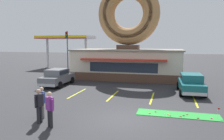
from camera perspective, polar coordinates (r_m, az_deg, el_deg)
The scene contains 26 objects.
ground_plane at distance 11.95m, azimuth 3.65°, elevation -12.71°, with size 160.00×160.00×0.00m, color #2D2D30.
donut_shop_building at distance 25.44m, azimuth 4.23°, elevation 6.27°, with size 12.30×6.75×10.96m.
putting_mat at distance 13.14m, azimuth 16.78°, elevation -11.10°, with size 4.58×1.19×0.03m, color green.
mini_donut_near_left at distance 12.74m, azimuth 14.94°, elevation -11.45°, with size 0.13×0.13×0.04m, color #D17F47.
mini_donut_near_right at distance 13.28m, azimuth 19.05°, elevation -10.85°, with size 0.13×0.13×0.04m, color #D17F47.
mini_donut_mid_left at distance 12.99m, azimuth 18.19°, elevation -11.20°, with size 0.13×0.13×0.04m, color brown.
mini_donut_mid_centre at distance 12.81m, azimuth 21.55°, elevation -11.61°, with size 0.13×0.13×0.04m, color brown.
mini_donut_mid_right at distance 13.25m, azimuth 11.31°, elevation -10.64°, with size 0.13×0.13×0.04m, color #A5724C.
mini_donut_far_left at distance 12.79m, azimuth 17.47°, elevation -11.47°, with size 0.13×0.13×0.04m, color #A5724C.
mini_donut_far_centre at distance 12.94m, azimuth 14.47°, elevation -11.15°, with size 0.13×0.13×0.04m, color #E5C666.
mini_donut_far_right at distance 12.92m, azimuth 9.79°, elevation -11.05°, with size 0.13×0.13×0.04m, color #D17F47.
mini_donut_extra at distance 13.05m, azimuth 24.60°, elevation -11.41°, with size 0.13×0.13×0.04m, color #D8667F.
golf_ball at distance 12.88m, azimuth 13.58°, elevation -11.19°, with size 0.04×0.04×0.04m, color white.
putting_flag_pin at distance 13.24m, azimuth 25.99°, elevation -9.46°, with size 0.13×0.01×0.55m.
car_teal at distance 18.81m, azimuth 19.93°, elevation -3.12°, with size 2.10×4.62×1.60m.
car_grey at distance 21.63m, azimuth -14.07°, elevation -1.65°, with size 2.10×4.62×1.60m.
pedestrian_blue_sweater_man at distance 12.47m, azimuth -17.84°, elevation -7.66°, with size 0.48×0.43×1.70m.
pedestrian_hooded_kid at distance 11.72m, azimuth -18.51°, elevation -8.45°, with size 0.29×0.59×1.75m.
pedestrian_leather_jacket_man at distance 10.99m, azimuth -15.94°, elevation -9.41°, with size 0.53×0.40×1.74m.
trash_bin at distance 25.16m, azimuth -11.03°, elevation -1.25°, with size 0.57×0.57×0.97m.
traffic_light_pole at distance 32.57m, azimuth -11.64°, elevation 6.23°, with size 0.28×0.47×5.80m.
gas_station_canopy at distance 37.19m, azimuth -11.95°, elevation 8.06°, with size 9.00×4.46×5.30m.
parking_stripe_far_left at distance 18.04m, azimuth -9.06°, elevation -6.02°, with size 0.12×3.60×0.01m, color yellow.
parking_stripe_left at distance 17.06m, azimuth 0.25°, elevation -6.68°, with size 0.12×3.60×0.01m, color yellow.
parking_stripe_mid_left at distance 16.58m, azimuth 10.41°, elevation -7.20°, with size 0.12×3.60×0.01m, color yellow.
parking_stripe_centre at distance 16.64m, azimuth 20.86°, elevation -7.49°, with size 0.12×3.60×0.01m, color yellow.
Camera 1 is at (2.17, -11.05, 4.01)m, focal length 35.00 mm.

